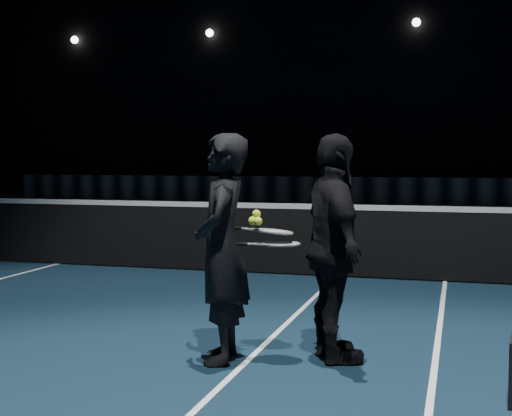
# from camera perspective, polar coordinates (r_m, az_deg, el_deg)

# --- Properties ---
(floor) EXTENTS (36.00, 36.00, 0.00)m
(floor) POSITION_cam_1_polar(r_m,az_deg,el_deg) (10.87, -15.53, -4.34)
(floor) COLOR black
(floor) RESTS_ON ground
(wall_back) EXTENTS (30.00, 0.00, 30.00)m
(wall_back) POSITION_cam_1_polar(r_m,az_deg,el_deg) (27.95, 4.31, 11.08)
(wall_back) COLOR black
(wall_back) RESTS_ON ground
(court_lines) EXTENTS (10.98, 23.78, 0.01)m
(court_lines) POSITION_cam_1_polar(r_m,az_deg,el_deg) (10.87, -15.53, -4.32)
(court_lines) COLOR white
(court_lines) RESTS_ON floor
(net_mesh) EXTENTS (12.80, 0.02, 0.86)m
(net_mesh) POSITION_cam_1_polar(r_m,az_deg,el_deg) (10.81, -15.58, -1.98)
(net_mesh) COLOR black
(net_mesh) RESTS_ON floor
(net_tape) EXTENTS (12.80, 0.03, 0.07)m
(net_tape) POSITION_cam_1_polar(r_m,az_deg,el_deg) (10.78, -15.62, 0.48)
(net_tape) COLOR white
(net_tape) RESTS_ON net_mesh
(sponsor_backdrop) EXTENTS (22.00, 0.15, 0.90)m
(sponsor_backdrop) POSITION_cam_1_polar(r_m,az_deg,el_deg) (25.32, 3.11, 1.51)
(sponsor_backdrop) COLOR black
(sponsor_backdrop) RESTS_ON floor
(fixtures_far) EXTENTS (20.00, 0.30, 0.30)m
(fixtures_far) POSITION_cam_1_polar(r_m,az_deg,el_deg) (27.98, 4.24, 14.18)
(fixtures_far) COLOR white
(fixtures_far) RESTS_ON wall_back
(player_a) EXTENTS (0.54, 0.71, 1.74)m
(player_a) POSITION_cam_1_polar(r_m,az_deg,el_deg) (5.41, -2.74, -3.23)
(player_a) COLOR black
(player_a) RESTS_ON floor
(player_b) EXTENTS (0.83, 1.10, 1.74)m
(player_b) POSITION_cam_1_polar(r_m,az_deg,el_deg) (5.43, 6.26, -3.21)
(player_b) COLOR black
(player_b) RESTS_ON floor
(racket_lower) EXTENTS (0.71, 0.40, 0.03)m
(racket_lower) POSITION_cam_1_polar(r_m,az_deg,el_deg) (5.40, 2.04, -2.89)
(racket_lower) COLOR black
(racket_lower) RESTS_ON player_a
(racket_upper) EXTENTS (0.71, 0.44, 0.10)m
(racket_upper) POSITION_cam_1_polar(r_m,az_deg,el_deg) (5.43, 1.50, -1.90)
(racket_upper) COLOR black
(racket_upper) RESTS_ON player_b
(tennis_balls) EXTENTS (0.12, 0.10, 0.12)m
(tennis_balls) POSITION_cam_1_polar(r_m,az_deg,el_deg) (5.38, -0.03, -0.88)
(tennis_balls) COLOR #B1D72D
(tennis_balls) RESTS_ON racket_upper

